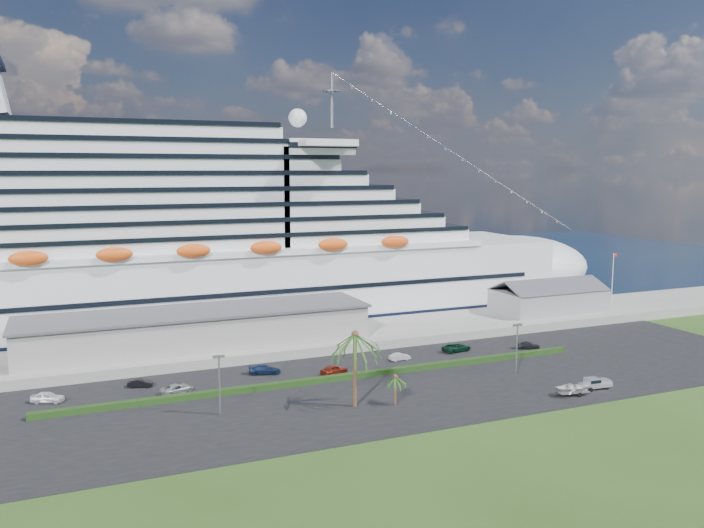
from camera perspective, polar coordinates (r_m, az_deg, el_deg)
name	(u,v)px	position (r m, az deg, el deg)	size (l,w,h in m)	color
ground	(432,407)	(98.38, 6.66, -11.71)	(420.00, 420.00, 0.00)	#2A4717
asphalt_lot	(397,384)	(107.55, 3.74, -9.92)	(140.00, 38.00, 0.12)	black
wharf	(329,337)	(132.89, -1.89, -6.06)	(240.00, 20.00, 1.80)	gray
water	(227,275)	(217.96, -10.39, -0.94)	(420.00, 160.00, 0.02)	black
cruise_ship	(192,247)	(147.44, -13.14, 1.36)	(191.00, 38.00, 54.00)	silver
terminal_building	(198,327)	(125.45, -12.67, -5.17)	(61.00, 15.00, 6.30)	gray
port_shed	(549,299)	(157.93, 16.03, -2.84)	(24.00, 12.31, 7.37)	gray
flagpole	(613,277)	(169.11, 20.85, -1.02)	(1.08, 0.16, 12.00)	silver
hedge	(337,378)	(108.63, -1.29, -9.44)	(88.00, 1.10, 0.90)	#143311
lamp_post_left	(219,377)	(94.41, -10.97, -9.24)	(1.60, 0.35, 8.27)	gray
lamp_post_right	(517,343)	(113.80, 13.55, -6.36)	(1.60, 0.35, 8.27)	gray
palm_tall	(355,343)	(94.86, 0.25, -6.59)	(8.82, 8.82, 11.13)	#47301E
palm_short	(395,380)	(97.29, 3.62, -9.63)	(3.53, 3.53, 4.56)	#47301E
parked_car_0	(48,397)	(107.86, -23.98, -10.09)	(1.82, 4.52, 1.54)	white
parked_car_1	(140,383)	(110.31, -17.18, -9.44)	(1.31, 3.75, 1.24)	black
parked_car_2	(177,389)	(105.97, -14.34, -10.01)	(2.25, 4.89, 1.36)	#989AA0
parked_car_3	(265,369)	(112.82, -7.28, -8.69)	(2.06, 5.08, 1.47)	#142346
parked_car_4	(334,370)	(111.68, -1.52, -8.77)	(1.86, 4.63, 1.58)	maroon
parked_car_5	(400,357)	(119.93, 4.00, -7.70)	(1.32, 3.80, 1.25)	silver
parked_car_6	(457,347)	(126.73, 8.69, -6.85)	(2.55, 5.52, 1.53)	black
parked_car_7	(528,345)	(131.30, 14.44, -6.55)	(1.80, 4.43, 1.29)	black
pickup_truck	(595,383)	(110.73, 19.55, -9.29)	(5.05, 2.17, 1.74)	black
boat_trailer	(573,388)	(106.67, 17.91, -9.78)	(6.07, 4.42, 1.69)	gray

